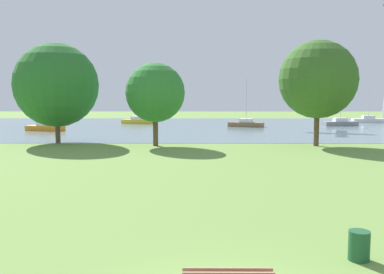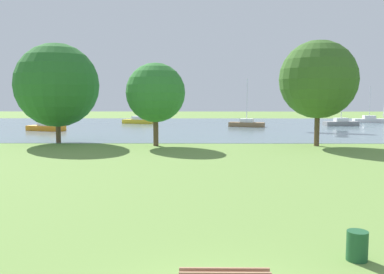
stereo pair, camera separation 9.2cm
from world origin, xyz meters
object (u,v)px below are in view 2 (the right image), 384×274
object	(u,v)px
litter_bin	(357,246)
tree_west_far	(57,85)
sailboat_yellow	(138,121)
sailboat_gray	(341,123)
sailboat_orange	(46,127)
tree_east_far	(156,93)
sailboat_white	(369,120)
tree_east_near	(318,80)
sailboat_brown	(247,123)

from	to	relation	value
litter_bin	tree_west_far	world-z (taller)	tree_west_far
litter_bin	sailboat_yellow	bearing A→B (deg)	103.82
sailboat_gray	sailboat_orange	bearing A→B (deg)	-167.65
litter_bin	tree_west_far	xyz separation A→B (m)	(-16.94, 27.59, 4.85)
sailboat_yellow	tree_east_far	size ratio (longest dim) A/B	0.97
litter_bin	tree_east_far	distance (m)	26.86
sailboat_orange	tree_east_far	bearing A→B (deg)	-45.33
tree_west_far	tree_east_far	size ratio (longest dim) A/B	1.27
litter_bin	sailboat_white	world-z (taller)	sailboat_white
sailboat_white	tree_east_far	xyz separation A→B (m)	(-30.64, -30.44, 4.11)
sailboat_orange	tree_east_near	distance (m)	32.83
litter_bin	sailboat_brown	size ratio (longest dim) A/B	0.12
tree_west_far	tree_east_near	world-z (taller)	tree_west_far
sailboat_brown	sailboat_orange	xyz separation A→B (m)	(-25.25, -6.51, 0.00)
sailboat_white	tree_east_far	size ratio (longest dim) A/B	0.81
tree_west_far	sailboat_yellow	bearing A→B (deg)	81.47
sailboat_orange	sailboat_gray	bearing A→B (deg)	12.35
sailboat_brown	tree_east_far	xyz separation A→B (m)	(-10.37, -21.55, 4.10)
litter_bin	sailboat_white	size ratio (longest dim) A/B	0.14
sailboat_white	tree_east_near	distance (m)	35.15
tree_east_near	sailboat_yellow	bearing A→B (deg)	124.52
sailboat_brown	tree_west_far	bearing A→B (deg)	-135.32
sailboat_orange	sailboat_white	bearing A→B (deg)	18.68
tree_west_far	tree_east_near	size ratio (longest dim) A/B	1.00
litter_bin	sailboat_brown	bearing A→B (deg)	86.83
sailboat_brown	tree_west_far	size ratio (longest dim) A/B	0.72
litter_bin	sailboat_gray	world-z (taller)	sailboat_gray
tree_east_far	tree_east_near	world-z (taller)	tree_east_near
tree_west_far	sailboat_brown	bearing A→B (deg)	44.68
sailboat_brown	sailboat_orange	size ratio (longest dim) A/B	0.99
sailboat_brown	tree_east_far	world-z (taller)	tree_east_far
litter_bin	tree_east_far	size ratio (longest dim) A/B	0.11
litter_bin	sailboat_orange	bearing A→B (deg)	119.27
sailboat_gray	tree_west_far	xyz separation A→B (m)	(-33.06, -21.31, 4.80)
sailboat_gray	sailboat_white	world-z (taller)	sailboat_gray
sailboat_brown	sailboat_yellow	bearing A→B (deg)	158.09
sailboat_yellow	tree_west_far	xyz separation A→B (m)	(-3.84, -25.64, 4.79)
sailboat_white	tree_east_far	world-z (taller)	tree_east_far
sailboat_gray	sailboat_brown	distance (m)	13.66
litter_bin	sailboat_white	distance (m)	60.31
litter_bin	sailboat_orange	size ratio (longest dim) A/B	0.12
sailboat_orange	tree_east_far	size ratio (longest dim) A/B	0.93
litter_bin	sailboat_yellow	xyz separation A→B (m)	(-13.10, 53.24, 0.06)
tree_east_near	sailboat_white	bearing A→B (deg)	61.10
sailboat_yellow	tree_east_near	xyz separation A→B (m)	(19.16, -27.86, 5.21)
litter_bin	tree_west_far	distance (m)	32.74
sailboat_yellow	tree_east_near	bearing A→B (deg)	-55.48
sailboat_white	tree_west_far	distance (m)	49.03
sailboat_gray	sailboat_white	xyz separation A→B (m)	(6.75, 6.90, -0.00)
litter_bin	sailboat_brown	distance (m)	46.99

